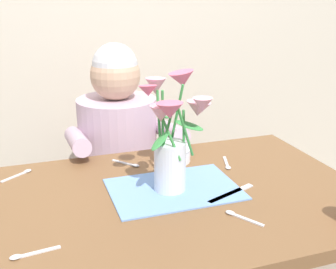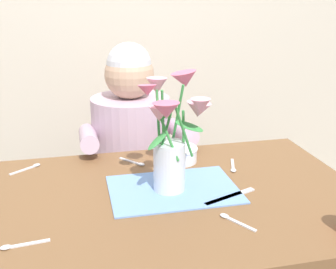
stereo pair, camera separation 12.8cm
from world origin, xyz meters
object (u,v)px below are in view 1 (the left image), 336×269
(flower_vase, at_px, (172,134))
(dinner_knife, at_px, (231,194))
(seated_person, at_px, (119,172))
(ceramic_bowl, at_px, (173,153))

(flower_vase, distance_m, dinner_knife, 0.26)
(seated_person, xyz_separation_m, ceramic_bowl, (0.13, -0.36, 0.21))
(seated_person, xyz_separation_m, flower_vase, (0.05, -0.58, 0.37))
(dinner_knife, bearing_deg, seated_person, 86.13)
(ceramic_bowl, bearing_deg, dinner_knife, -75.50)
(seated_person, distance_m, ceramic_bowl, 0.43)
(seated_person, relative_size, flower_vase, 3.10)
(seated_person, height_order, dinner_knife, seated_person)
(seated_person, height_order, ceramic_bowl, seated_person)
(flower_vase, bearing_deg, seated_person, 94.58)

